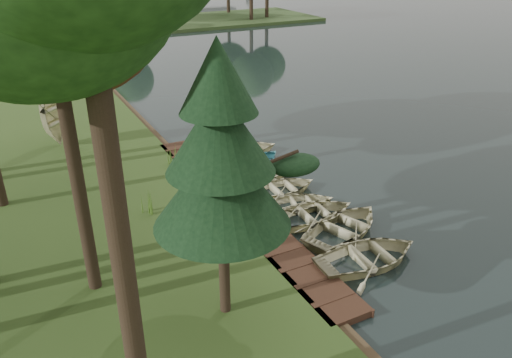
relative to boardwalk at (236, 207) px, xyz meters
name	(u,v)px	position (x,y,z in m)	size (l,w,h in m)	color
ground	(269,202)	(1.60, 0.00, -0.15)	(300.00, 300.00, 0.00)	#3D2F1D
water	(432,53)	(31.60, 20.00, -0.12)	(130.00, 200.00, 0.05)	black
boardwalk	(236,207)	(0.00, 0.00, 0.00)	(1.60, 16.00, 0.30)	#351F14
peninsula	(137,26)	(9.60, 50.00, 0.08)	(50.00, 14.00, 0.45)	#2E451E
rowboat_0	(369,254)	(2.40, -5.76, 0.31)	(2.82, 3.95, 0.82)	#B9B486
rowboat_1	(345,225)	(2.84, -3.76, 0.31)	(2.84, 3.98, 0.82)	#B9B486
rowboat_2	(313,212)	(2.32, -2.33, 0.29)	(2.68, 3.75, 0.78)	#B9B486
rowboat_3	(300,201)	(2.42, -1.18, 0.22)	(2.18, 3.05, 0.63)	#B9B486
rowboat_4	(281,187)	(2.38, 0.36, 0.25)	(2.41, 3.38, 0.70)	#B9B486
rowboat_5	(267,171)	(2.63, 2.12, 0.25)	(2.40, 3.36, 0.70)	#B9B486
rowboat_6	(257,160)	(2.85, 3.52, 0.23)	(2.28, 3.19, 0.66)	#296B73
rowboat_7	(241,148)	(2.79, 5.15, 0.30)	(2.74, 3.83, 0.79)	#B9B486
rowboat_8	(228,143)	(2.55, 6.37, 0.23)	(2.26, 3.16, 0.66)	#B9B486
stored_rowboat	(58,139)	(-5.66, 10.49, 0.52)	(2.58, 3.61, 0.75)	#B9B486
tree_2	(50,22)	(-6.44, -2.89, 8.38)	(4.58, 4.58, 10.24)	black
pine_tree	(220,156)	(-3.18, -5.88, 5.20)	(3.80, 3.80, 8.11)	black
reeds_0	(214,224)	(-1.87, -1.97, 0.72)	(0.60, 0.60, 1.15)	#3F661E
reeds_1	(222,206)	(-1.00, -0.80, 0.67)	(0.60, 0.60, 1.04)	#3F661E
reeds_2	(146,203)	(-3.56, 1.01, 0.58)	(0.60, 0.60, 0.85)	#3F661E
reeds_3	(172,156)	(-1.00, 5.20, 0.60)	(0.60, 0.60, 0.91)	#3F661E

